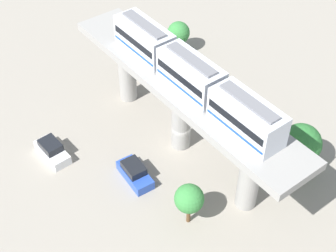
{
  "coord_description": "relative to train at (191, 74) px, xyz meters",
  "views": [
    {
      "loc": [
        -22.22,
        -26.91,
        35.6
      ],
      "look_at": [
        -2.5,
        -1.15,
        4.85
      ],
      "focal_mm": 52.37,
      "sensor_mm": 36.0,
      "label": 1
    }
  ],
  "objects": [
    {
      "name": "tree_far_corner",
      "position": [
        6.71,
        -8.14,
        -6.21
      ],
      "size": [
        3.84,
        3.84,
        5.33
      ],
      "color": "brown",
      "rests_on": "ground"
    },
    {
      "name": "viaduct",
      "position": [
        0.0,
        1.15,
        -3.53
      ],
      "size": [
        5.2,
        28.85,
        8.08
      ],
      "color": "#999691",
      "rests_on": "ground"
    },
    {
      "name": "tree_mid_lot",
      "position": [
        9.91,
        14.09,
        -6.83
      ],
      "size": [
        2.77,
        2.77,
        4.18
      ],
      "color": "brown",
      "rests_on": "ground"
    },
    {
      "name": "train",
      "position": [
        0.0,
        0.0,
        0.0
      ],
      "size": [
        2.64,
        20.5,
        3.24
      ],
      "color": "silver",
      "rests_on": "viaduct"
    },
    {
      "name": "ground_plane",
      "position": [
        0.0,
        1.15,
        -9.61
      ],
      "size": [
        120.0,
        120.0,
        0.0
      ],
      "primitive_type": "plane",
      "color": "gray"
    },
    {
      "name": "parked_car_blue",
      "position": [
        -6.27,
        0.24,
        -8.87
      ],
      "size": [
        2.12,
        4.33,
        1.76
      ],
      "rotation": [
        0.0,
        0.0,
        -0.08
      ],
      "color": "#284CB7",
      "rests_on": "ground"
    },
    {
      "name": "parked_car_white",
      "position": [
        -11.08,
        7.6,
        -8.87
      ],
      "size": [
        1.99,
        4.28,
        1.76
      ],
      "rotation": [
        0.0,
        0.0,
        0.05
      ],
      "color": "white",
      "rests_on": "ground"
    },
    {
      "name": "tree_near_viaduct",
      "position": [
        -5.34,
        -6.62,
        -6.54
      ],
      "size": [
        2.56,
        2.56,
        4.38
      ],
      "color": "brown",
      "rests_on": "ground"
    }
  ]
}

